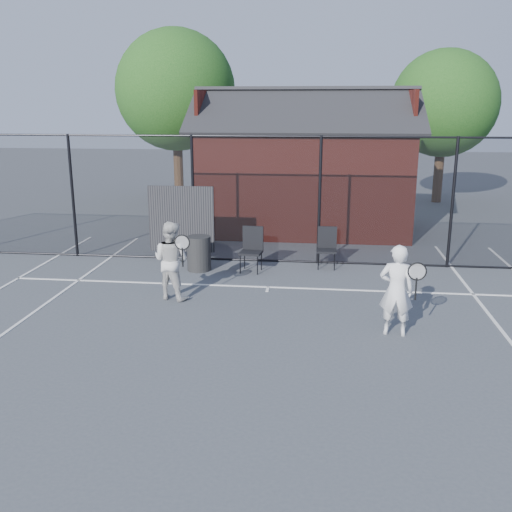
# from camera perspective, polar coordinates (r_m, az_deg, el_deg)

# --- Properties ---
(ground) EXTENTS (80.00, 80.00, 0.00)m
(ground) POSITION_cam_1_polar(r_m,az_deg,el_deg) (9.05, -0.57, -8.99)
(ground) COLOR #404449
(ground) RESTS_ON ground
(court_lines) EXTENTS (11.02, 18.00, 0.01)m
(court_lines) POSITION_cam_1_polar(r_m,az_deg,el_deg) (7.87, -1.80, -12.81)
(court_lines) COLOR silver
(court_lines) RESTS_ON ground
(fence) EXTENTS (22.04, 3.00, 3.00)m
(fence) POSITION_cam_1_polar(r_m,az_deg,el_deg) (13.47, 0.78, 5.40)
(fence) COLOR black
(fence) RESTS_ON ground
(clubhouse) EXTENTS (6.50, 4.36, 4.19)m
(clubhouse) POSITION_cam_1_polar(r_m,az_deg,el_deg) (17.35, 4.81, 8.01)
(clubhouse) COLOR #5E1D16
(clubhouse) RESTS_ON ground
(tree_left) EXTENTS (4.48, 4.48, 6.44)m
(tree_left) POSITION_cam_1_polar(r_m,az_deg,el_deg) (22.42, -8.03, 16.07)
(tree_left) COLOR #342214
(tree_left) RESTS_ON ground
(tree_right) EXTENTS (3.97, 3.97, 5.70)m
(tree_right) POSITION_cam_1_polar(r_m,az_deg,el_deg) (23.15, 18.29, 14.26)
(tree_right) COLOR #342214
(tree_right) RESTS_ON ground
(player_front) EXTENTS (0.70, 0.53, 1.52)m
(player_front) POSITION_cam_1_polar(r_m,az_deg,el_deg) (9.51, 13.87, -3.34)
(player_front) COLOR white
(player_front) RESTS_ON ground
(player_back) EXTENTS (0.90, 0.79, 1.53)m
(player_back) POSITION_cam_1_polar(r_m,az_deg,el_deg) (11.10, -8.48, -0.43)
(player_back) COLOR silver
(player_back) RESTS_ON ground
(chair_left) EXTENTS (0.45, 0.47, 0.92)m
(chair_left) POSITION_cam_1_polar(r_m,az_deg,el_deg) (13.21, 7.10, 0.73)
(chair_left) COLOR black
(chair_left) RESTS_ON ground
(chair_right) EXTENTS (0.53, 0.55, 0.99)m
(chair_right) POSITION_cam_1_polar(r_m,az_deg,el_deg) (12.81, -0.51, 0.55)
(chair_right) COLOR black
(chair_right) RESTS_ON ground
(waste_bin) EXTENTS (0.65, 0.65, 0.79)m
(waste_bin) POSITION_cam_1_polar(r_m,az_deg,el_deg) (13.03, -5.73, 0.27)
(waste_bin) COLOR black
(waste_bin) RESTS_ON ground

